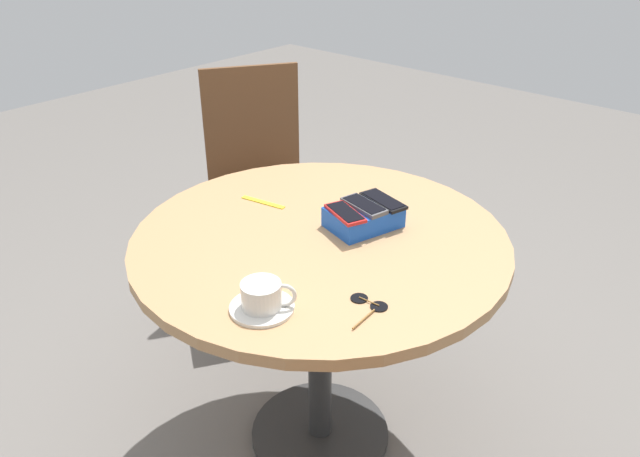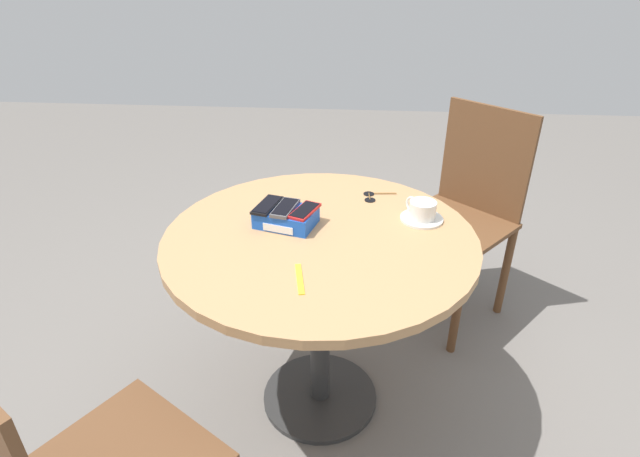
# 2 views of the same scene
# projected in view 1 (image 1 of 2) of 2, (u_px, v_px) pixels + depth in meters

# --- Properties ---
(ground_plane) EXTENTS (8.00, 8.00, 0.00)m
(ground_plane) POSITION_uv_depth(u_px,v_px,m) (320.00, 434.00, 1.97)
(ground_plane) COLOR slate
(round_table) EXTENTS (0.98, 0.98, 0.72)m
(round_table) POSITION_uv_depth(u_px,v_px,m) (320.00, 273.00, 1.68)
(round_table) COLOR #2D2D2D
(round_table) RESTS_ON ground_plane
(phone_box) EXTENTS (0.21, 0.17, 0.05)m
(phone_box) POSITION_uv_depth(u_px,v_px,m) (363.00, 217.00, 1.66)
(phone_box) COLOR blue
(phone_box) RESTS_ON round_table
(phone_black) EXTENTS (0.09, 0.15, 0.01)m
(phone_black) POSITION_uv_depth(u_px,v_px,m) (383.00, 201.00, 1.67)
(phone_black) COLOR black
(phone_black) RESTS_ON phone_box
(phone_gray) EXTENTS (0.08, 0.14, 0.01)m
(phone_gray) POSITION_uv_depth(u_px,v_px,m) (364.00, 206.00, 1.64)
(phone_gray) COLOR #515156
(phone_gray) RESTS_ON phone_box
(phone_red) EXTENTS (0.10, 0.14, 0.01)m
(phone_red) POSITION_uv_depth(u_px,v_px,m) (345.00, 213.00, 1.61)
(phone_red) COLOR red
(phone_red) RESTS_ON phone_box
(saucer) EXTENTS (0.14, 0.14, 0.01)m
(saucer) POSITION_uv_depth(u_px,v_px,m) (262.00, 308.00, 1.34)
(saucer) COLOR silver
(saucer) RESTS_ON round_table
(coffee_cup) EXTENTS (0.10, 0.10, 0.06)m
(coffee_cup) POSITION_uv_depth(u_px,v_px,m) (263.00, 295.00, 1.32)
(coffee_cup) COLOR silver
(coffee_cup) RESTS_ON saucer
(lanyard_strap) EXTENTS (0.04, 0.14, 0.00)m
(lanyard_strap) POSITION_uv_depth(u_px,v_px,m) (263.00, 202.00, 1.79)
(lanyard_strap) COLOR yellow
(lanyard_strap) RESTS_ON round_table
(sunglasses) EXTENTS (0.12, 0.09, 0.01)m
(sunglasses) POSITION_uv_depth(u_px,v_px,m) (368.00, 304.00, 1.35)
(sunglasses) COLOR black
(sunglasses) RESTS_ON round_table
(chair_near_window) EXTENTS (0.55, 0.55, 0.93)m
(chair_near_window) POSITION_uv_depth(u_px,v_px,m) (260.00, 188.00, 2.46)
(chair_near_window) COLOR brown
(chair_near_window) RESTS_ON ground_plane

